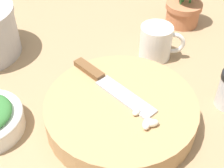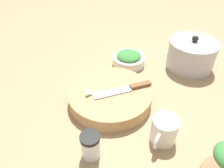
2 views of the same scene
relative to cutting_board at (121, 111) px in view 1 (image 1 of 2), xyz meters
The scene contains 6 objects.
ground_plane 0.07m from the cutting_board, 43.62° to the left, with size 5.00×5.00×0.00m, color #997A56.
cutting_board is the anchor object (origin of this frame).
chef_knife 0.07m from the cutting_board, 94.63° to the left, with size 0.10×0.22×0.01m.
garlic_cloves 0.08m from the cutting_board, 75.66° to the right, with size 0.04×0.06×0.02m.
coffee_mug 0.25m from the cutting_board, 42.18° to the left, with size 0.11×0.09×0.09m.
potted_herb 0.44m from the cutting_board, 39.18° to the left, with size 0.11×0.11×0.17m.
Camera 1 is at (-0.25, -0.44, 0.49)m, focal length 50.00 mm.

